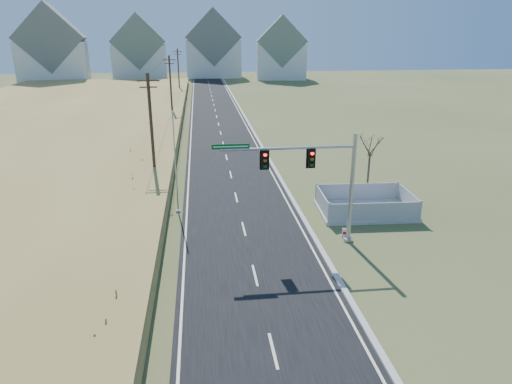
# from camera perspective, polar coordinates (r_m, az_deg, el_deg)

# --- Properties ---
(ground) EXTENTS (260.00, 260.00, 0.00)m
(ground) POSITION_cam_1_polar(r_m,az_deg,el_deg) (25.88, -0.66, -8.31)
(ground) COLOR #455127
(ground) RESTS_ON ground
(road) EXTENTS (8.00, 180.00, 0.06)m
(road) POSITION_cam_1_polar(r_m,az_deg,el_deg) (73.82, -5.07, 9.87)
(road) COLOR black
(road) RESTS_ON ground
(curb) EXTENTS (0.30, 180.00, 0.18)m
(curb) POSITION_cam_1_polar(r_m,az_deg,el_deg) (74.07, -1.81, 10.02)
(curb) COLOR #B2AFA8
(curb) RESTS_ON ground
(reed_marsh) EXTENTS (38.00, 110.00, 1.30)m
(reed_marsh) POSITION_cam_1_polar(r_m,az_deg,el_deg) (67.34, -25.78, 7.68)
(reed_marsh) COLOR tan
(reed_marsh) RESTS_ON ground
(utility_pole_near) EXTENTS (1.80, 0.26, 9.00)m
(utility_pole_near) POSITION_cam_1_polar(r_m,az_deg,el_deg) (38.71, -12.94, 7.92)
(utility_pole_near) COLOR #422D1E
(utility_pole_near) RESTS_ON ground
(utility_pole_mid) EXTENTS (1.80, 0.26, 9.00)m
(utility_pole_mid) POSITION_cam_1_polar(r_m,az_deg,el_deg) (68.31, -10.61, 12.82)
(utility_pole_mid) COLOR #422D1E
(utility_pole_mid) RESTS_ON ground
(utility_pole_far) EXTENTS (1.80, 0.26, 9.00)m
(utility_pole_far) POSITION_cam_1_polar(r_m,az_deg,el_deg) (98.16, -9.67, 14.74)
(utility_pole_far) COLOR #422D1E
(utility_pole_far) RESTS_ON ground
(condo_nw) EXTENTS (17.69, 13.38, 19.05)m
(condo_nw) POSITION_cam_1_polar(r_m,az_deg,el_deg) (127.90, -24.10, 15.76)
(condo_nw) COLOR white
(condo_nw) RESTS_ON ground
(condo_nnw) EXTENTS (14.93, 11.17, 17.03)m
(condo_nnw) POSITION_cam_1_polar(r_m,az_deg,el_deg) (131.81, -14.39, 16.50)
(condo_nnw) COLOR white
(condo_nnw) RESTS_ON ground
(condo_n) EXTENTS (15.27, 10.20, 18.54)m
(condo_n) POSITION_cam_1_polar(r_m,az_deg,el_deg) (134.95, -5.36, 17.33)
(condo_n) COLOR white
(condo_n) RESTS_ON ground
(condo_ne) EXTENTS (14.12, 10.51, 16.52)m
(condo_ne) POSITION_cam_1_polar(r_m,az_deg,el_deg) (128.89, 3.16, 16.95)
(condo_ne) COLOR white
(condo_ne) RESTS_ON ground
(traffic_signal_mast) EXTENTS (8.37, 0.57, 6.66)m
(traffic_signal_mast) POSITION_cam_1_polar(r_m,az_deg,el_deg) (26.49, 8.19, 1.86)
(traffic_signal_mast) COLOR #9EA0A5
(traffic_signal_mast) RESTS_ON ground
(fence_enclosure) EXTENTS (6.66, 4.71, 1.48)m
(fence_enclosure) POSITION_cam_1_polar(r_m,az_deg,el_deg) (33.02, 13.44, -2.02)
(fence_enclosure) COLOR #B7B5AD
(fence_enclosure) RESTS_ON ground
(open_sign) EXTENTS (0.47, 0.23, 0.61)m
(open_sign) POSITION_cam_1_polar(r_m,az_deg,el_deg) (28.74, 11.19, -5.05)
(open_sign) COLOR white
(open_sign) RESTS_ON ground
(flagpole) EXTENTS (0.32, 0.32, 7.12)m
(flagpole) POSITION_cam_1_polar(r_m,az_deg,el_deg) (31.80, -9.96, 2.27)
(flagpole) COLOR #B7B5AD
(flagpole) RESTS_ON ground
(bare_tree) EXTENTS (1.95, 1.95, 5.17)m
(bare_tree) POSITION_cam_1_polar(r_m,az_deg,el_deg) (35.02, 14.15, 5.79)
(bare_tree) COLOR #4C3F33
(bare_tree) RESTS_ON ground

